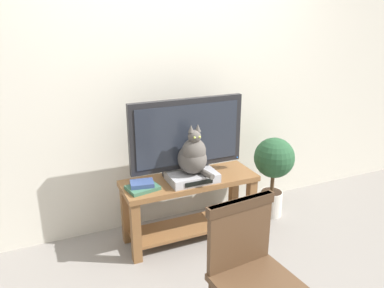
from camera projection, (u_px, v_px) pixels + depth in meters
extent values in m
plane|color=gray|center=(224.00, 276.00, 2.83)|extent=(12.00, 12.00, 0.00)
cube|color=beige|center=(171.00, 69.00, 3.27)|extent=(7.00, 0.12, 2.80)
cube|color=brown|center=(190.00, 181.00, 3.15)|extent=(1.13, 0.40, 0.04)
cube|color=brown|center=(136.00, 233.00, 2.92)|extent=(0.07, 0.07, 0.51)
cube|color=brown|center=(251.00, 207.00, 3.31)|extent=(0.07, 0.07, 0.51)
cube|color=brown|center=(126.00, 215.00, 3.18)|extent=(0.07, 0.07, 0.51)
cube|color=brown|center=(234.00, 192.00, 3.57)|extent=(0.07, 0.07, 0.51)
cube|color=brown|center=(190.00, 226.00, 3.29)|extent=(1.03, 0.32, 0.02)
cube|color=black|center=(187.00, 175.00, 3.18)|extent=(0.38, 0.20, 0.03)
cube|color=black|center=(187.00, 170.00, 3.17)|extent=(0.06, 0.04, 0.06)
cube|color=black|center=(187.00, 134.00, 3.06)|extent=(0.97, 0.05, 0.58)
cube|color=#232833|center=(188.00, 135.00, 3.04)|extent=(0.88, 0.01, 0.49)
sphere|color=#2672F2|center=(237.00, 157.00, 3.30)|extent=(0.01, 0.01, 0.01)
cube|color=#ADADB2|center=(192.00, 177.00, 3.09)|extent=(0.40, 0.27, 0.07)
cube|color=black|center=(199.00, 183.00, 2.97)|extent=(0.24, 0.01, 0.04)
ellipsoid|color=#514C47|center=(192.00, 159.00, 3.04)|extent=(0.23, 0.26, 0.24)
ellipsoid|color=#514C47|center=(194.00, 151.00, 2.99)|extent=(0.20, 0.17, 0.21)
sphere|color=#514C47|center=(195.00, 137.00, 2.93)|extent=(0.10, 0.10, 0.10)
cone|color=#514C47|center=(191.00, 129.00, 2.90)|extent=(0.05, 0.05, 0.06)
cone|color=#514C47|center=(198.00, 128.00, 2.92)|extent=(0.05, 0.05, 0.06)
sphere|color=#B2C64C|center=(195.00, 138.00, 2.88)|extent=(0.02, 0.02, 0.02)
sphere|color=#B2C64C|center=(200.00, 137.00, 2.90)|extent=(0.02, 0.02, 0.02)
cylinder|color=#514C47|center=(205.00, 173.00, 3.02)|extent=(0.08, 0.21, 0.04)
cube|color=#513823|center=(259.00, 287.00, 2.02)|extent=(0.46, 0.46, 0.04)
cube|color=#513823|center=(240.00, 233.00, 2.11)|extent=(0.41, 0.07, 0.41)
cube|color=#412C1C|center=(241.00, 205.00, 2.05)|extent=(0.43, 0.08, 0.06)
cube|color=#38664C|center=(143.00, 188.00, 2.94)|extent=(0.26, 0.22, 0.03)
cube|color=#33477A|center=(142.00, 184.00, 2.94)|extent=(0.20, 0.16, 0.03)
cylinder|color=beige|center=(271.00, 203.00, 3.65)|extent=(0.21, 0.21, 0.24)
cylinder|color=#332319|center=(272.00, 193.00, 3.61)|extent=(0.19, 0.19, 0.02)
cylinder|color=#4C3823|center=(272.00, 182.00, 3.58)|extent=(0.04, 0.04, 0.20)
sphere|color=#234C2D|center=(274.00, 158.00, 3.50)|extent=(0.38, 0.38, 0.38)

